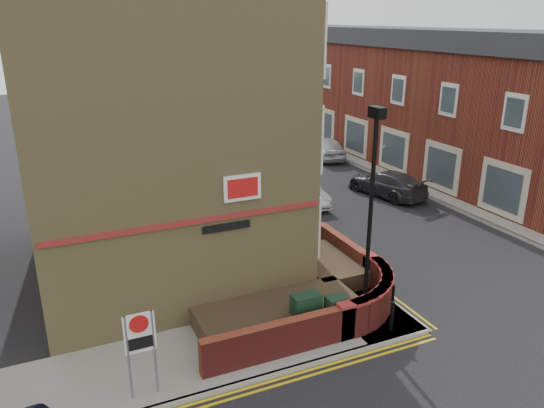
{
  "coord_description": "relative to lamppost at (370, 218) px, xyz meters",
  "views": [
    {
      "loc": [
        -6.48,
        -10.2,
        8.6
      ],
      "look_at": [
        -0.13,
        4.0,
        3.1
      ],
      "focal_mm": 35.0,
      "sensor_mm": 36.0,
      "label": 1
    }
  ],
  "objects": [
    {
      "name": "ground",
      "position": [
        -1.6,
        -1.2,
        -3.34
      ],
      "size": [
        120.0,
        120.0,
        0.0
      ],
      "primitive_type": "plane",
      "color": "black",
      "rests_on": "ground"
    },
    {
      "name": "pavement_corner",
      "position": [
        -5.1,
        0.3,
        -3.28
      ],
      "size": [
        13.0,
        3.0,
        0.12
      ],
      "primitive_type": "cube",
      "color": "gray",
      "rests_on": "ground"
    },
    {
      "name": "pavement_main",
      "position": [
        0.4,
        14.8,
        -3.28
      ],
      "size": [
        2.0,
        32.0,
        0.12
      ],
      "primitive_type": "cube",
      "color": "gray",
      "rests_on": "ground"
    },
    {
      "name": "pavement_far",
      "position": [
        11.4,
        11.8,
        -3.28
      ],
      "size": [
        4.0,
        40.0,
        0.12
      ],
      "primitive_type": "cube",
      "color": "gray",
      "rests_on": "ground"
    },
    {
      "name": "kerb_side",
      "position": [
        -5.1,
        -1.2,
        -3.28
      ],
      "size": [
        13.0,
        0.15,
        0.12
      ],
      "primitive_type": "cube",
      "color": "gray",
      "rests_on": "ground"
    },
    {
      "name": "kerb_main_near",
      "position": [
        1.4,
        14.8,
        -3.28
      ],
      "size": [
        0.15,
        32.0,
        0.12
      ],
      "primitive_type": "cube",
      "color": "gray",
      "rests_on": "ground"
    },
    {
      "name": "kerb_main_far",
      "position": [
        9.4,
        11.8,
        -3.28
      ],
      "size": [
        0.15,
        40.0,
        0.12
      ],
      "primitive_type": "cube",
      "color": "gray",
      "rests_on": "ground"
    },
    {
      "name": "yellow_lines_side",
      "position": [
        -5.1,
        -1.45,
        -3.34
      ],
      "size": [
        13.0,
        0.28,
        0.01
      ],
      "primitive_type": "cube",
      "color": "gold",
      "rests_on": "ground"
    },
    {
      "name": "yellow_lines_main",
      "position": [
        1.65,
        14.8,
        -3.34
      ],
      "size": [
        0.28,
        32.0,
        0.01
      ],
      "primitive_type": "cube",
      "color": "gold",
      "rests_on": "ground"
    },
    {
      "name": "corner_building",
      "position": [
        -4.44,
        6.8,
        2.88
      ],
      "size": [
        8.95,
        10.4,
        13.6
      ],
      "color": "#9A8752",
      "rests_on": "ground"
    },
    {
      "name": "garden_wall",
      "position": [
        -1.6,
        1.3,
        -3.34
      ],
      "size": [
        6.8,
        6.0,
        1.2
      ],
      "primitive_type": null,
      "color": "maroon",
      "rests_on": "ground"
    },
    {
      "name": "lamppost",
      "position": [
        0.0,
        0.0,
        0.0
      ],
      "size": [
        0.25,
        0.5,
        6.3
      ],
      "color": "black",
      "rests_on": "pavement_corner"
    },
    {
      "name": "utility_cabinet_large",
      "position": [
        -1.9,
        0.1,
        -2.62
      ],
      "size": [
        0.8,
        0.45,
        1.2
      ],
      "primitive_type": "cube",
      "color": "#15301D",
      "rests_on": "pavement_corner"
    },
    {
      "name": "utility_cabinet_small",
      "position": [
        -1.1,
        -0.2,
        -2.67
      ],
      "size": [
        0.55,
        0.4,
        1.1
      ],
      "primitive_type": "cube",
      "color": "#15301D",
      "rests_on": "pavement_corner"
    },
    {
      "name": "bollard_near",
      "position": [
        0.4,
        -0.8,
        -2.77
      ],
      "size": [
        0.11,
        0.11,
        0.9
      ],
      "primitive_type": "cylinder",
      "color": "black",
      "rests_on": "pavement_corner"
    },
    {
      "name": "bollard_far",
      "position": [
        1.0,
        -0.0,
        -2.77
      ],
      "size": [
        0.11,
        0.11,
        0.9
      ],
      "primitive_type": "cylinder",
      "color": "black",
      "rests_on": "pavement_corner"
    },
    {
      "name": "zone_sign",
      "position": [
        -6.6,
        -0.7,
        -1.7
      ],
      "size": [
        0.72,
        0.07,
        2.2
      ],
      "color": "slate",
      "rests_on": "pavement_corner"
    },
    {
      "name": "far_terrace",
      "position": [
        12.9,
        15.8,
        0.7
      ],
      "size": [
        5.4,
        30.4,
        8.0
      ],
      "color": "maroon",
      "rests_on": "ground"
    },
    {
      "name": "far_terrace_cream",
      "position": [
        12.9,
        36.8,
        0.71
      ],
      "size": [
        5.4,
        12.4,
        8.0
      ],
      "color": "#B4A894",
      "rests_on": "ground"
    },
    {
      "name": "tree_near",
      "position": [
        0.4,
        12.85,
        1.36
      ],
      "size": [
        3.64,
        3.65,
        6.7
      ],
      "color": "#382B1E",
      "rests_on": "pavement_main"
    },
    {
      "name": "tree_mid",
      "position": [
        0.4,
        20.85,
        1.85
      ],
      "size": [
        4.03,
        4.03,
        7.42
      ],
      "color": "#382B1E",
      "rests_on": "pavement_main"
    },
    {
      "name": "tree_far",
      "position": [
        0.4,
        28.85,
        1.57
      ],
      "size": [
        3.81,
        3.81,
        7.0
      ],
      "color": "#382B1E",
      "rests_on": "pavement_main"
    },
    {
      "name": "traffic_light_assembly",
      "position": [
        0.8,
        23.8,
        -0.56
      ],
      "size": [
        0.2,
        0.16,
        4.2
      ],
      "color": "black",
      "rests_on": "pavement_main"
    },
    {
      "name": "silver_car_near",
      "position": [
        3.27,
        10.26,
        -2.73
      ],
      "size": [
        1.39,
        3.75,
        1.23
      ],
      "primitive_type": "imported",
      "rotation": [
        0.0,
        0.0,
        -0.03
      ],
      "color": "#AEAFB6",
      "rests_on": "ground"
    },
    {
      "name": "red_car_main",
      "position": [
        2.19,
        15.0,
        -2.73
      ],
      "size": [
        3.27,
        4.83,
        1.23
      ],
      "primitive_type": "imported",
      "rotation": [
        0.0,
        0.0,
        -0.3
      ],
      "color": "#A11D11",
      "rests_on": "ground"
    },
    {
      "name": "grey_car_far",
      "position": [
        7.73,
        9.65,
        -2.7
      ],
      "size": [
        2.66,
        4.68,
        1.28
      ],
      "primitive_type": "imported",
      "rotation": [
        0.0,
        0.0,
        3.35
      ],
      "color": "#2F2D32",
      "rests_on": "ground"
    },
    {
      "name": "silver_car_far",
      "position": [
        8.65,
        17.5,
        -2.65
      ],
      "size": [
        2.52,
        4.36,
        1.4
      ],
      "primitive_type": "imported",
      "rotation": [
        0.0,
        0.0,
        2.92
      ],
      "color": "#B2B5BA",
      "rests_on": "ground"
    }
  ]
}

